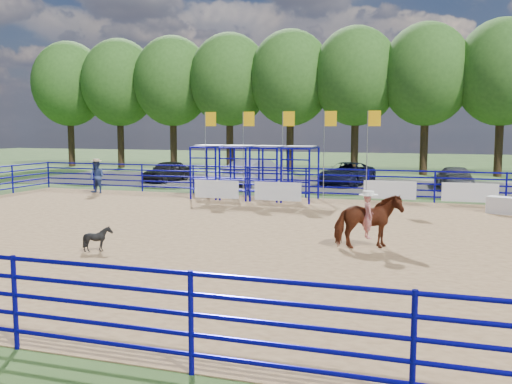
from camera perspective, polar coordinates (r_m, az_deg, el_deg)
ground at (r=18.47m, az=-2.05°, el=-4.31°), size 120.00×120.00×0.00m
arena_dirt at (r=18.47m, az=-2.05°, el=-4.28°), size 30.00×20.00×0.02m
gravel_strip at (r=34.77m, az=7.62°, el=0.76°), size 40.00×10.00×0.01m
announcer_table at (r=24.71m, az=23.60°, el=-1.25°), size 1.41×1.05×0.68m
horse_and_rider at (r=16.52m, az=11.13°, el=-2.65°), size 2.03×1.52×2.28m
calf at (r=16.50m, az=-15.53°, el=-4.54°), size 0.71×0.65×0.71m
spectator_cowboy at (r=30.85m, az=-15.63°, el=1.53°), size 0.94×0.80×1.77m
car_a at (r=36.75m, az=-8.87°, el=2.09°), size 2.02×4.04×1.32m
car_b at (r=34.39m, az=0.02°, el=2.07°), size 2.85×5.03×1.57m
car_c at (r=34.43m, az=9.11°, el=1.82°), size 3.11×5.19×1.35m
car_d at (r=33.71m, az=19.20°, el=1.35°), size 2.26×4.50×1.25m
perimeter_fence at (r=18.35m, az=-2.06°, el=-2.00°), size 30.10×20.10×1.50m
chute_assembly at (r=27.21m, az=0.58°, el=1.87°), size 19.32×2.41×4.20m
treeline at (r=43.67m, az=9.97°, el=11.78°), size 56.40×6.40×11.24m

